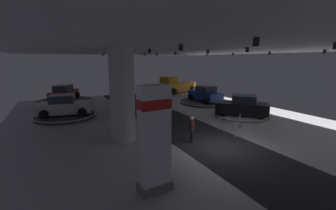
{
  "coord_description": "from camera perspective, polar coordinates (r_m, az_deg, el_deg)",
  "views": [
    {
      "loc": [
        -8.18,
        -9.4,
        4.9
      ],
      "look_at": [
        -0.32,
        5.92,
        1.4
      ],
      "focal_mm": 24.15,
      "sensor_mm": 36.0,
      "label": 1
    }
  ],
  "objects": [
    {
      "name": "column_left",
      "position": [
        13.71,
        -11.45,
        2.24
      ],
      "size": [
        1.47,
        1.47,
        5.5
      ],
      "color": "silver",
      "rests_on": "ground"
    },
    {
      "name": "display_platform_far_left",
      "position": [
        21.13,
        -24.45,
        -2.53
      ],
      "size": [
        4.9,
        4.9,
        0.28
      ],
      "color": "#333338",
      "rests_on": "ground"
    },
    {
      "name": "ceiling_with_spotlights",
      "position": [
        12.47,
        14.29,
        14.14
      ],
      "size": [
        24.0,
        44.0,
        0.39
      ],
      "color": "silver"
    },
    {
      "name": "display_platform_mid_right",
      "position": [
        20.23,
        17.96,
        -2.69
      ],
      "size": [
        4.55,
        4.55,
        0.25
      ],
      "color": "silver",
      "rests_on": "ground"
    },
    {
      "name": "stanchion_a",
      "position": [
        17.49,
        17.64,
        -4.07
      ],
      "size": [
        0.28,
        0.28,
        1.01
      ],
      "color": "#333338",
      "rests_on": "ground"
    },
    {
      "name": "brand_sign_pylon",
      "position": [
        8.26,
        -3.43,
        -8.46
      ],
      "size": [
        1.31,
        0.73,
        4.03
      ],
      "color": "slate",
      "rests_on": "ground"
    },
    {
      "name": "display_platform_deep_right",
      "position": [
        32.11,
        2.5,
        2.98
      ],
      "size": [
        5.68,
        5.68,
        0.27
      ],
      "color": "silver",
      "rests_on": "ground"
    },
    {
      "name": "visitor_walking_near",
      "position": [
        21.67,
        -1.04,
        0.87
      ],
      "size": [
        0.32,
        0.32,
        1.59
      ],
      "color": "black",
      "rests_on": "ground"
    },
    {
      "name": "display_car_far_left",
      "position": [
        20.96,
        -24.73,
        -0.17
      ],
      "size": [
        4.46,
        2.83,
        1.71
      ],
      "color": "silver",
      "rests_on": "display_platform_far_left"
    },
    {
      "name": "stanchion_b",
      "position": [
        15.17,
        16.62,
        -6.37
      ],
      "size": [
        0.28,
        0.28,
        1.01
      ],
      "color": "#333338",
      "rests_on": "ground"
    },
    {
      "name": "display_car_mid_right",
      "position": [
        20.04,
        18.21,
        -0.27
      ],
      "size": [
        4.22,
        4.26,
        1.71
      ],
      "color": "black",
      "rests_on": "display_platform_mid_right"
    },
    {
      "name": "stanchion_c",
      "position": [
        16.28,
        12.73,
        -4.95
      ],
      "size": [
        0.28,
        0.28,
        1.01
      ],
      "color": "#333338",
      "rests_on": "ground"
    },
    {
      "name": "display_platform_deep_left",
      "position": [
        28.16,
        -24.59,
        0.84
      ],
      "size": [
        5.95,
        5.95,
        0.37
      ],
      "color": "#333338",
      "rests_on": "ground"
    },
    {
      "name": "pickup_truck_deep_right",
      "position": [
        31.75,
        2.1,
        4.8
      ],
      "size": [
        5.66,
        3.68,
        2.3
      ],
      "color": "#B77519",
      "rests_on": "display_platform_deep_right"
    },
    {
      "name": "visitor_walking_far",
      "position": [
        13.53,
        5.98,
        -5.73
      ],
      "size": [
        0.32,
        0.32,
        1.59
      ],
      "color": "black",
      "rests_on": "ground"
    },
    {
      "name": "display_platform_far_right",
      "position": [
        25.99,
        9.27,
        0.8
      ],
      "size": [
        5.69,
        5.69,
        0.26
      ],
      "color": "#333338",
      "rests_on": "ground"
    },
    {
      "name": "display_car_far_right",
      "position": [
        25.82,
        9.38,
        2.7
      ],
      "size": [
        2.31,
        4.28,
        1.71
      ],
      "color": "navy",
      "rests_on": "display_platform_far_right"
    },
    {
      "name": "ground",
      "position": [
        13.39,
        13.09,
        -10.39
      ],
      "size": [
        24.0,
        44.0,
        0.06
      ],
      "color": "#B2B2B7"
    },
    {
      "name": "display_car_deep_left",
      "position": [
        27.99,
        -24.77,
        2.7
      ],
      "size": [
        3.52,
        4.57,
        1.71
      ],
      "color": "red",
      "rests_on": "display_platform_deep_left"
    }
  ]
}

